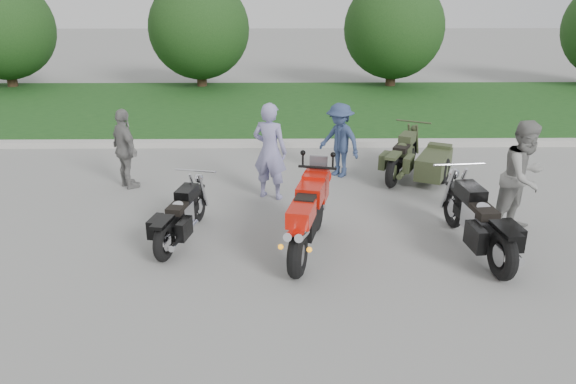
{
  "coord_description": "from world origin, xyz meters",
  "views": [
    {
      "loc": [
        -0.05,
        -7.4,
        3.94
      ],
      "look_at": [
        0.05,
        0.75,
        0.8
      ],
      "focal_mm": 35.0,
      "sensor_mm": 36.0,
      "label": 1
    }
  ],
  "objects_px": {
    "cruiser_left": "(180,218)",
    "cruiser_right": "(480,224)",
    "person_stripe": "(270,151)",
    "person_back": "(125,149)",
    "cruiser_sidecar": "(420,161)",
    "person_grey": "(524,177)",
    "person_denim": "(340,140)",
    "sportbike_red": "(308,215)"
  },
  "relations": [
    {
      "from": "person_stripe",
      "to": "person_back",
      "type": "height_order",
      "value": "person_stripe"
    },
    {
      "from": "person_denim",
      "to": "person_back",
      "type": "distance_m",
      "value": 4.3
    },
    {
      "from": "sportbike_red",
      "to": "cruiser_sidecar",
      "type": "xyz_separation_m",
      "value": [
        2.46,
        3.27,
        -0.23
      ]
    },
    {
      "from": "cruiser_left",
      "to": "cruiser_right",
      "type": "bearing_deg",
      "value": 6.33
    },
    {
      "from": "cruiser_sidecar",
      "to": "person_stripe",
      "type": "height_order",
      "value": "person_stripe"
    },
    {
      "from": "sportbike_red",
      "to": "person_grey",
      "type": "height_order",
      "value": "person_grey"
    },
    {
      "from": "sportbike_red",
      "to": "person_back",
      "type": "bearing_deg",
      "value": 153.15
    },
    {
      "from": "cruiser_right",
      "to": "person_denim",
      "type": "distance_m",
      "value": 4.0
    },
    {
      "from": "cruiser_sidecar",
      "to": "person_denim",
      "type": "bearing_deg",
      "value": -163.67
    },
    {
      "from": "cruiser_sidecar",
      "to": "person_denim",
      "type": "relative_size",
      "value": 1.33
    },
    {
      "from": "sportbike_red",
      "to": "person_stripe",
      "type": "distance_m",
      "value": 2.42
    },
    {
      "from": "cruiser_left",
      "to": "person_back",
      "type": "distance_m",
      "value": 2.91
    },
    {
      "from": "cruiser_left",
      "to": "cruiser_sidecar",
      "type": "bearing_deg",
      "value": 44.72
    },
    {
      "from": "cruiser_left",
      "to": "cruiser_right",
      "type": "relative_size",
      "value": 0.83
    },
    {
      "from": "cruiser_right",
      "to": "sportbike_red",
      "type": "bearing_deg",
      "value": 173.57
    },
    {
      "from": "person_denim",
      "to": "person_stripe",
      "type": "bearing_deg",
      "value": -94.43
    },
    {
      "from": "cruiser_sidecar",
      "to": "person_grey",
      "type": "height_order",
      "value": "person_grey"
    },
    {
      "from": "cruiser_right",
      "to": "person_stripe",
      "type": "xyz_separation_m",
      "value": [
        -3.18,
        2.36,
        0.43
      ]
    },
    {
      "from": "person_denim",
      "to": "person_back",
      "type": "height_order",
      "value": "person_back"
    },
    {
      "from": "person_denim",
      "to": "sportbike_red",
      "type": "bearing_deg",
      "value": -58.16
    },
    {
      "from": "sportbike_red",
      "to": "person_stripe",
      "type": "xyz_separation_m",
      "value": [
        -0.6,
        2.32,
        0.28
      ]
    },
    {
      "from": "sportbike_red",
      "to": "cruiser_right",
      "type": "distance_m",
      "value": 2.58
    },
    {
      "from": "cruiser_left",
      "to": "cruiser_sidecar",
      "type": "distance_m",
      "value": 5.28
    },
    {
      "from": "person_stripe",
      "to": "person_grey",
      "type": "bearing_deg",
      "value": -177.45
    },
    {
      "from": "person_stripe",
      "to": "person_back",
      "type": "bearing_deg",
      "value": 11.22
    },
    {
      "from": "cruiser_left",
      "to": "person_back",
      "type": "height_order",
      "value": "person_back"
    },
    {
      "from": "cruiser_left",
      "to": "person_back",
      "type": "xyz_separation_m",
      "value": [
        -1.46,
        2.49,
        0.39
      ]
    },
    {
      "from": "person_grey",
      "to": "cruiser_left",
      "type": "bearing_deg",
      "value": 149.98
    },
    {
      "from": "person_denim",
      "to": "person_back",
      "type": "relative_size",
      "value": 0.97
    },
    {
      "from": "sportbike_red",
      "to": "person_grey",
      "type": "relative_size",
      "value": 1.21
    },
    {
      "from": "person_stripe",
      "to": "person_denim",
      "type": "relative_size",
      "value": 1.18
    },
    {
      "from": "cruiser_sidecar",
      "to": "cruiser_right",
      "type": "bearing_deg",
      "value": -62.06
    },
    {
      "from": "person_grey",
      "to": "person_denim",
      "type": "relative_size",
      "value": 1.2
    },
    {
      "from": "person_grey",
      "to": "person_denim",
      "type": "distance_m",
      "value": 3.84
    },
    {
      "from": "person_stripe",
      "to": "person_grey",
      "type": "xyz_separation_m",
      "value": [
        4.11,
        -1.51,
        0.01
      ]
    },
    {
      "from": "cruiser_sidecar",
      "to": "person_stripe",
      "type": "relative_size",
      "value": 1.12
    },
    {
      "from": "cruiser_sidecar",
      "to": "person_grey",
      "type": "xyz_separation_m",
      "value": [
        1.05,
        -2.45,
        0.53
      ]
    },
    {
      "from": "cruiser_left",
      "to": "cruiser_sidecar",
      "type": "relative_size",
      "value": 0.99
    },
    {
      "from": "cruiser_left",
      "to": "person_denim",
      "type": "bearing_deg",
      "value": 60.24
    },
    {
      "from": "person_stripe",
      "to": "person_denim",
      "type": "height_order",
      "value": "person_stripe"
    },
    {
      "from": "cruiser_sidecar",
      "to": "person_denim",
      "type": "height_order",
      "value": "person_denim"
    },
    {
      "from": "person_stripe",
      "to": "person_grey",
      "type": "distance_m",
      "value": 4.38
    }
  ]
}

